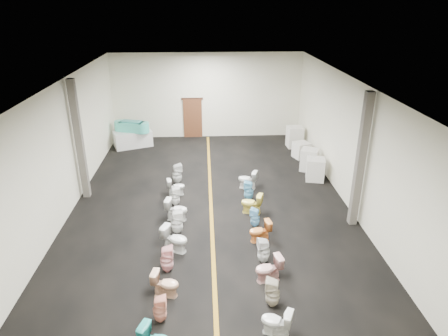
{
  "coord_description": "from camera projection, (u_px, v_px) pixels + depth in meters",
  "views": [
    {
      "loc": [
        -0.19,
        -13.0,
        7.04
      ],
      "look_at": [
        0.53,
        1.0,
        1.05
      ],
      "focal_mm": 32.0,
      "sensor_mm": 36.0,
      "label": 1
    }
  ],
  "objects": [
    {
      "name": "toilet_left_9",
      "position": [
        177.0,
        174.0,
        16.28
      ],
      "size": [
        0.47,
        0.47,
        0.85
      ],
      "primitive_type": "imported",
      "rotation": [
        0.0,
        0.0,
        1.81
      ],
      "color": "silver",
      "rests_on": "floor"
    },
    {
      "name": "toilet_left_7",
      "position": [
        175.0,
        196.0,
        14.57
      ],
      "size": [
        0.4,
        0.39,
        0.73
      ],
      "primitive_type": "imported",
      "rotation": [
        0.0,
        0.0,
        1.79
      ],
      "color": "white",
      "rests_on": "floor"
    },
    {
      "name": "toilet_left_6",
      "position": [
        177.0,
        210.0,
        13.62
      ],
      "size": [
        0.83,
        0.58,
        0.77
      ],
      "primitive_type": "imported",
      "rotation": [
        0.0,
        0.0,
        1.35
      ],
      "color": "silver",
      "rests_on": "floor"
    },
    {
      "name": "back_door",
      "position": [
        193.0,
        118.0,
        21.55
      ],
      "size": [
        1.0,
        0.1,
        2.1
      ],
      "primitive_type": "cube",
      "color": "#562D19",
      "rests_on": "floor"
    },
    {
      "name": "toilet_right_1",
      "position": [
        276.0,
        322.0,
        8.93
      ],
      "size": [
        0.8,
        0.65,
        0.71
      ],
      "primitive_type": "imported",
      "rotation": [
        0.0,
        0.0,
        -2.0
      ],
      "color": "white",
      "rests_on": "floor"
    },
    {
      "name": "ceiling",
      "position": [
        209.0,
        83.0,
        12.94
      ],
      "size": [
        16.0,
        16.0,
        0.0
      ],
      "primitive_type": "plane",
      "rotation": [
        3.14,
        0.0,
        0.0
      ],
      "color": "black",
      "rests_on": "ground"
    },
    {
      "name": "toilet_right_5",
      "position": [
        260.0,
        231.0,
        12.41
      ],
      "size": [
        0.75,
        0.52,
        0.7
      ],
      "primitive_type": "imported",
      "rotation": [
        0.0,
        0.0,
        -1.36
      ],
      "color": "orange",
      "rests_on": "floor"
    },
    {
      "name": "toilet_right_2",
      "position": [
        273.0,
        293.0,
        9.76
      ],
      "size": [
        0.44,
        0.43,
        0.79
      ],
      "primitive_type": "imported",
      "rotation": [
        0.0,
        0.0,
        -1.83
      ],
      "color": "beige",
      "rests_on": "floor"
    },
    {
      "name": "appliance_crate_a",
      "position": [
        315.0,
        169.0,
        16.61
      ],
      "size": [
        0.87,
        0.87,
        0.93
      ],
      "primitive_type": "cube",
      "rotation": [
        0.0,
        0.0,
        -0.23
      ],
      "color": "silver",
      "rests_on": "floor"
    },
    {
      "name": "toilet_right_3",
      "position": [
        269.0,
        269.0,
        10.65
      ],
      "size": [
        0.8,
        0.57,
        0.74
      ],
      "primitive_type": "imported",
      "rotation": [
        0.0,
        0.0,
        -1.34
      ],
      "color": "#DBA09B",
      "rests_on": "floor"
    },
    {
      "name": "door_frame",
      "position": [
        192.0,
        99.0,
        21.14
      ],
      "size": [
        1.15,
        0.08,
        0.1
      ],
      "primitive_type": "cube",
      "color": "#331C11",
      "rests_on": "back_door"
    },
    {
      "name": "toilet_right_6",
      "position": [
        255.0,
        218.0,
        13.2
      ],
      "size": [
        0.4,
        0.4,
        0.68
      ],
      "primitive_type": "imported",
      "rotation": [
        0.0,
        0.0,
        -1.94
      ],
      "color": "#82C7ED",
      "rests_on": "floor"
    },
    {
      "name": "toilet_left_4",
      "position": [
        175.0,
        239.0,
        11.92
      ],
      "size": [
        0.91,
        0.72,
        0.81
      ],
      "primitive_type": "imported",
      "rotation": [
        0.0,
        0.0,
        1.18
      ],
      "color": "silver",
      "rests_on": "floor"
    },
    {
      "name": "toilet_left_8",
      "position": [
        176.0,
        187.0,
        15.35
      ],
      "size": [
        0.73,
        0.5,
        0.68
      ],
      "primitive_type": "imported",
      "rotation": [
        0.0,
        0.0,
        1.76
      ],
      "color": "silver",
      "rests_on": "floor"
    },
    {
      "name": "wall_right",
      "position": [
        352.0,
        145.0,
        14.06
      ],
      "size": [
        0.0,
        16.0,
        16.0
      ],
      "primitive_type": "plane",
      "rotation": [
        1.57,
        0.0,
        -1.57
      ],
      "color": "beige",
      "rests_on": "ground"
    },
    {
      "name": "bathtub",
      "position": [
        132.0,
        126.0,
        20.14
      ],
      "size": [
        1.8,
        1.03,
        0.55
      ],
      "rotation": [
        0.0,
        0.0,
        -0.31
      ],
      "color": "#45C7B3",
      "rests_on": "display_table"
    },
    {
      "name": "wall_left",
      "position": [
        64.0,
        151.0,
        13.59
      ],
      "size": [
        0.0,
        16.0,
        16.0
      ],
      "primitive_type": "plane",
      "rotation": [
        1.57,
        0.0,
        1.57
      ],
      "color": "beige",
      "rests_on": "ground"
    },
    {
      "name": "toilet_right_7",
      "position": [
        252.0,
        203.0,
        14.03
      ],
      "size": [
        0.85,
        0.65,
        0.76
      ],
      "primitive_type": "imported",
      "rotation": [
        0.0,
        0.0,
        -1.91
      ],
      "color": "#F0DC5B",
      "rests_on": "floor"
    },
    {
      "name": "wall_front",
      "position": [
        220.0,
        318.0,
        6.48
      ],
      "size": [
        10.0,
        0.0,
        10.0
      ],
      "primitive_type": "plane",
      "rotation": [
        -1.57,
        0.0,
        0.0
      ],
      "color": "beige",
      "rests_on": "ground"
    },
    {
      "name": "aisle_stripe",
      "position": [
        211.0,
        205.0,
        14.71
      ],
      "size": [
        0.12,
        15.6,
        0.01
      ],
      "primitive_type": "cube",
      "color": "#9A6B16",
      "rests_on": "floor"
    },
    {
      "name": "toilet_left_1",
      "position": [
        160.0,
        309.0,
        9.29
      ],
      "size": [
        0.34,
        0.33,
        0.71
      ],
      "primitive_type": "imported",
      "rotation": [
        0.0,
        0.0,
        1.61
      ],
      "color": "#F2A289",
      "rests_on": "floor"
    },
    {
      "name": "toilet_left_5",
      "position": [
        177.0,
        222.0,
        12.79
      ],
      "size": [
        0.42,
        0.41,
        0.84
      ],
      "primitive_type": "imported",
      "rotation": [
        0.0,
        0.0,
        1.67
      ],
      "color": "white",
      "rests_on": "floor"
    },
    {
      "name": "wall_back",
      "position": [
        207.0,
        96.0,
        21.17
      ],
      "size": [
        10.0,
        0.0,
        10.0
      ],
      "primitive_type": "plane",
      "rotation": [
        1.57,
        0.0,
        0.0
      ],
      "color": "beige",
      "rests_on": "ground"
    },
    {
      "name": "toilet_right_9",
      "position": [
        247.0,
        179.0,
        15.88
      ],
      "size": [
        0.85,
        0.66,
        0.76
      ],
      "primitive_type": "imported",
      "rotation": [
        0.0,
        0.0,
        -1.93
      ],
      "color": "white",
      "rests_on": "floor"
    },
    {
      "name": "column_right",
      "position": [
        360.0,
        162.0,
        12.67
      ],
      "size": [
        0.25,
        0.25,
        4.5
      ],
      "primitive_type": "cube",
      "color": "#59544C",
      "rests_on": "floor"
    },
    {
      "name": "appliance_crate_b",
      "position": [
        309.0,
        160.0,
        17.55
      ],
      "size": [
        0.93,
        0.93,
        0.97
      ],
      "primitive_type": "cube",
      "rotation": [
        0.0,
        0.0,
        -0.41
      ],
      "color": "silver",
      "rests_on": "floor"
    },
    {
      "name": "column_left",
      "position": [
        79.0,
        141.0,
        14.52
      ],
      "size": [
        0.25,
        0.25,
        4.5
      ],
      "primitive_type": "cube",
      "color": "#59544C",
      "rests_on": "floor"
    },
    {
      "name": "display_table",
      "position": [
        133.0,
        139.0,
        20.39
      ],
      "size": [
        2.06,
        1.55,
        0.82
      ],
      "primitive_type": "cube",
      "rotation": [
        0.0,
        0.0,
        0.38
      ],
      "color": "silver",
      "rests_on": "floor"
    },
    {
      "name": "toilet_left_3",
      "position": [
        167.0,
        259.0,
        11.0
      ],
      "size": [
        0.39,
        0.38,
        0.8
      ],
      "primitive_type": "imported",
      "rotation": [
        0.0,
        0.0,
        1.63
      ],
      "color": "#F2ABAE",
      "rests_on": "floor"
    },
    {
      "name": "appliance_crate_d",
      "position": [
        295.0,
        137.0,
        20.29
      ],
      "size": [
        0.78,
        0.78,
        1.06
      ],
      "primitive_type": "cube",
      "rotation": [
        0.0,
        0.0,
        0.05
      ],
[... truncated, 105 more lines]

